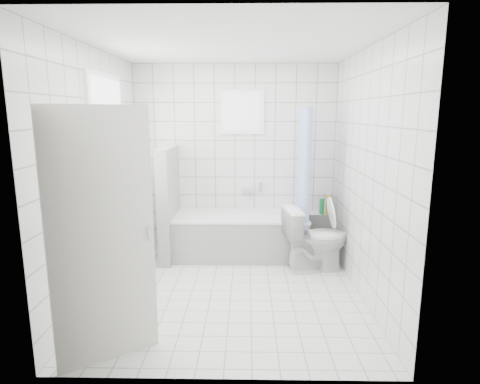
{
  "coord_description": "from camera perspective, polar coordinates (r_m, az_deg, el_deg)",
  "views": [
    {
      "loc": [
        0.17,
        -4.14,
        1.94
      ],
      "look_at": [
        0.09,
        0.35,
        1.05
      ],
      "focal_mm": 30.0,
      "sensor_mm": 36.0,
      "label": 1
    }
  ],
  "objects": [
    {
      "name": "ground",
      "position": [
        4.58,
        -1.27,
        -13.88
      ],
      "size": [
        3.0,
        3.0,
        0.0
      ],
      "primitive_type": "plane",
      "color": "white",
      "rests_on": "ground"
    },
    {
      "name": "ceiling",
      "position": [
        4.2,
        -1.43,
        20.26
      ],
      "size": [
        3.0,
        3.0,
        0.0
      ],
      "primitive_type": "plane",
      "rotation": [
        3.14,
        0.0,
        0.0
      ],
      "color": "white",
      "rests_on": "ground"
    },
    {
      "name": "wall_back",
      "position": [
        5.68,
        -0.72,
        4.74
      ],
      "size": [
        2.8,
        0.02,
        2.6
      ],
      "primitive_type": "cube",
      "color": "white",
      "rests_on": "ground"
    },
    {
      "name": "wall_front",
      "position": [
        2.72,
        -2.64,
        -2.39
      ],
      "size": [
        2.8,
        0.02,
        2.6
      ],
      "primitive_type": "cube",
      "color": "white",
      "rests_on": "ground"
    },
    {
      "name": "wall_left",
      "position": [
        4.48,
        -19.58,
        2.34
      ],
      "size": [
        0.02,
        3.0,
        2.6
      ],
      "primitive_type": "cube",
      "color": "white",
      "rests_on": "ground"
    },
    {
      "name": "wall_right",
      "position": [
        4.37,
        17.36,
        2.27
      ],
      "size": [
        0.02,
        3.0,
        2.6
      ],
      "primitive_type": "cube",
      "color": "white",
      "rests_on": "ground"
    },
    {
      "name": "window_left",
      "position": [
        4.71,
        -18.03,
        6.52
      ],
      "size": [
        0.01,
        0.9,
        1.4
      ],
      "primitive_type": "cube",
      "color": "white",
      "rests_on": "wall_left"
    },
    {
      "name": "window_back",
      "position": [
        5.6,
        0.29,
        11.31
      ],
      "size": [
        0.5,
        0.01,
        0.5
      ],
      "primitive_type": "cube",
      "color": "white",
      "rests_on": "wall_back"
    },
    {
      "name": "window_sill",
      "position": [
        4.8,
        -16.99,
        -2.28
      ],
      "size": [
        0.18,
        1.02,
        0.08
      ],
      "primitive_type": "cube",
      "color": "white",
      "rests_on": "wall_left"
    },
    {
      "name": "door",
      "position": [
        3.23,
        -18.95,
        -6.34
      ],
      "size": [
        0.68,
        0.49,
        2.0
      ],
      "primitive_type": "cube",
      "rotation": [
        0.0,
        0.0,
        -0.97
      ],
      "color": "silver",
      "rests_on": "ground"
    },
    {
      "name": "bathtub",
      "position": [
        5.52,
        0.08,
        -6.18
      ],
      "size": [
        1.79,
        0.77,
        0.58
      ],
      "color": "white",
      "rests_on": "ground"
    },
    {
      "name": "partition_wall",
      "position": [
        5.45,
        -10.08,
        -1.58
      ],
      "size": [
        0.15,
        0.85,
        1.5
      ],
      "primitive_type": "cube",
      "color": "white",
      "rests_on": "ground"
    },
    {
      "name": "tiled_ledge",
      "position": [
        5.87,
        11.62,
        -5.52
      ],
      "size": [
        0.4,
        0.24,
        0.55
      ],
      "primitive_type": "cube",
      "color": "white",
      "rests_on": "ground"
    },
    {
      "name": "toilet",
      "position": [
        5.1,
        10.72,
        -6.5
      ],
      "size": [
        0.86,
        0.59,
        0.81
      ],
      "primitive_type": "imported",
      "rotation": [
        0.0,
        0.0,
        1.75
      ],
      "color": "white",
      "rests_on": "ground"
    },
    {
      "name": "curtain_rod",
      "position": [
        5.29,
        9.35,
        11.71
      ],
      "size": [
        0.02,
        0.8,
        0.02
      ],
      "primitive_type": "cylinder",
      "rotation": [
        1.57,
        0.0,
        0.0
      ],
      "color": "silver",
      "rests_on": "wall_back"
    },
    {
      "name": "shower_curtain",
      "position": [
        5.23,
        9.24,
        1.82
      ],
      "size": [
        0.14,
        0.48,
        1.78
      ],
      "primitive_type": null,
      "color": "#4B64DC",
      "rests_on": "curtain_rod"
    },
    {
      "name": "tub_faucet",
      "position": [
        5.71,
        1.14,
        0.19
      ],
      "size": [
        0.18,
        0.06,
        0.06
      ],
      "primitive_type": "cube",
      "color": "silver",
      "rests_on": "wall_back"
    },
    {
      "name": "sill_bottles",
      "position": [
        4.87,
        -16.59,
        0.1
      ],
      "size": [
        0.18,
        0.62,
        0.33
      ],
      "color": "#33E7D9",
      "rests_on": "window_sill"
    },
    {
      "name": "ledge_bottles",
      "position": [
        5.73,
        12.16,
        -1.84
      ],
      "size": [
        0.17,
        0.18,
        0.27
      ],
      "color": "yellow",
      "rests_on": "tiled_ledge"
    }
  ]
}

